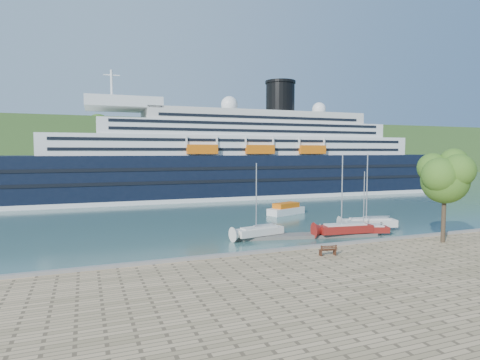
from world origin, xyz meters
TOP-DOWN VIEW (x-y plane):
  - ground at (0.00, 0.00)m, footprint 400.00×400.00m
  - far_hillside at (0.00, 145.00)m, footprint 400.00×50.00m
  - quay_coping at (0.00, -0.20)m, footprint 220.00×0.50m
  - cruise_ship at (7.52, 56.14)m, footprint 128.07×21.67m
  - park_bench at (-3.92, -3.31)m, footprint 1.83×0.99m
  - promenade_tree at (11.07, -3.01)m, footprint 6.65×6.65m
  - floating_pontoon at (0.55, 8.65)m, footprint 18.83×6.43m
  - sailboat_white_near at (-5.09, 9.98)m, footprint 7.24×3.21m
  - sailboat_red at (5.61, 7.06)m, footprint 7.93×3.11m
  - sailboat_white_far at (11.31, 9.25)m, footprint 8.14×4.26m
  - tender_launch at (7.29, 26.37)m, footprint 7.64×4.79m
  - sailboat_extra at (8.64, 6.65)m, footprint 6.37×3.57m

SIDE VIEW (x-z plane):
  - ground at x=0.00m, z-range 0.00..0.00m
  - floating_pontoon at x=0.55m, z-range 0.00..0.42m
  - tender_launch at x=7.29m, z-range 0.00..2.00m
  - quay_coping at x=0.00m, z-range 1.00..1.30m
  - park_bench at x=-3.92m, z-range 1.00..2.11m
  - sailboat_extra at x=8.64m, z-range 0.00..7.94m
  - sailboat_white_near at x=-5.09m, z-range 0.00..9.05m
  - sailboat_red at x=5.61m, z-range 0.00..9.97m
  - sailboat_white_far at x=11.31m, z-range 0.00..10.13m
  - promenade_tree at x=11.07m, z-range 1.00..12.01m
  - far_hillside at x=0.00m, z-range 0.00..24.00m
  - cruise_ship at x=7.52m, z-range 0.00..28.67m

